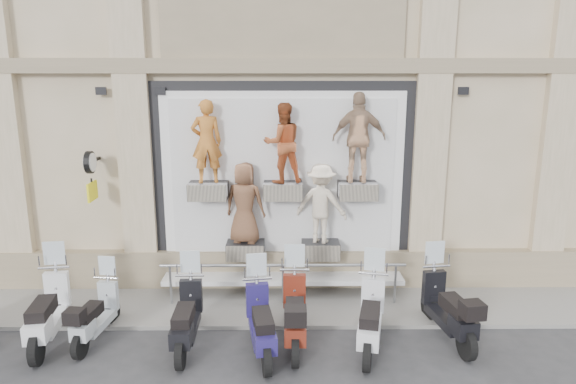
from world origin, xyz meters
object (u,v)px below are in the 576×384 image
scooter_b (47,299)px  scooter_h (449,296)px  scooter_e (261,310)px  scooter_c (95,304)px  guard_rail (283,285)px  clock_sign_bracket (91,169)px  scooter_f (295,301)px  scooter_g (371,305)px  scooter_d (186,306)px

scooter_b → scooter_h: scooter_b is taller
scooter_b → scooter_e: scooter_b is taller
scooter_c → guard_rail: bearing=28.2°
clock_sign_bracket → scooter_b: 2.72m
scooter_b → scooter_f: (4.37, -0.09, -0.02)m
guard_rail → scooter_g: size_ratio=2.54×
guard_rail → scooter_f: size_ratio=2.52×
guard_rail → scooter_g: (1.52, -1.64, 0.35)m
scooter_e → scooter_h: 3.37m
guard_rail → scooter_c: 3.61m
guard_rail → scooter_g: 2.27m
clock_sign_bracket → scooter_c: bearing=-73.0°
scooter_d → scooter_f: bearing=1.4°
guard_rail → scooter_g: scooter_g is taller
clock_sign_bracket → scooter_f: size_ratio=0.51×
scooter_b → scooter_f: size_ratio=1.02×
scooter_e → scooter_g: 1.90m
scooter_c → scooter_h: size_ratio=0.85×
scooter_f → scooter_g: size_ratio=1.01×
clock_sign_bracket → scooter_e: 4.64m
guard_rail → scooter_d: 2.33m
guard_rail → scooter_h: size_ratio=2.52×
clock_sign_bracket → scooter_g: bearing=-21.3°
scooter_c → scooter_g: 4.89m
guard_rail → clock_sign_bracket: clock_sign_bracket is taller
scooter_d → scooter_f: 1.89m
scooter_c → scooter_f: bearing=4.0°
scooter_f → scooter_g: scooter_f is taller
scooter_h → scooter_c: bearing=171.2°
scooter_c → scooter_h: 6.32m
scooter_f → scooter_g: bearing=-6.1°
scooter_g → scooter_b: bearing=-169.6°
scooter_b → scooter_d: bearing=-12.1°
guard_rail → scooter_h: (2.97, -1.31, 0.35)m
scooter_c → scooter_f: size_ratio=0.85×
clock_sign_bracket → scooter_c: size_ratio=0.60×
scooter_g → scooter_h: 1.48m
scooter_g → scooter_h: (1.44, 0.33, 0.00)m
scooter_e → guard_rail: bearing=68.9°
scooter_c → scooter_g: scooter_g is taller
scooter_g → scooter_c: bearing=-170.9°
scooter_e → scooter_h: (3.34, 0.46, 0.03)m
scooter_b → scooter_h: size_ratio=1.02×
guard_rail → scooter_d: bearing=-136.8°
scooter_c → scooter_e: 3.01m
clock_sign_bracket → scooter_c: 2.82m
clock_sign_bracket → scooter_g: 6.15m
scooter_h → scooter_g: bearing=-176.0°
scooter_d → scooter_e: scooter_e is taller
scooter_c → scooter_e: (2.98, -0.45, 0.09)m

